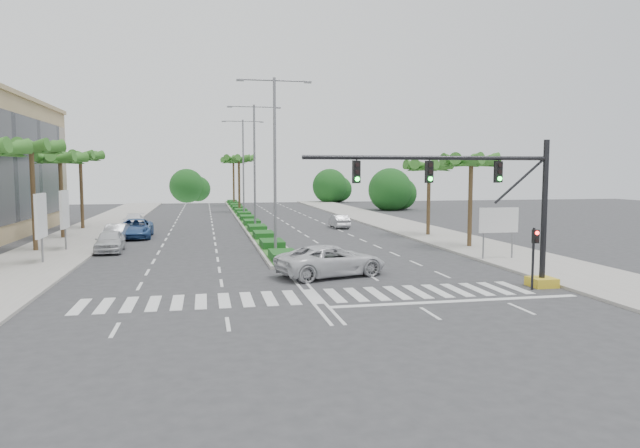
# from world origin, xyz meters

# --- Properties ---
(ground) EXTENTS (160.00, 160.00, 0.00)m
(ground) POSITION_xyz_m (0.00, 0.00, 0.00)
(ground) COLOR #333335
(ground) RESTS_ON ground
(footpath_right) EXTENTS (6.00, 120.00, 0.15)m
(footpath_right) POSITION_xyz_m (15.20, 20.00, 0.07)
(footpath_right) COLOR gray
(footpath_right) RESTS_ON ground
(footpath_left) EXTENTS (6.00, 120.00, 0.15)m
(footpath_left) POSITION_xyz_m (-15.20, 20.00, 0.07)
(footpath_left) COLOR gray
(footpath_left) RESTS_ON ground
(median) EXTENTS (2.20, 75.00, 0.20)m
(median) POSITION_xyz_m (0.00, 45.00, 0.10)
(median) COLOR gray
(median) RESTS_ON ground
(median_grass) EXTENTS (1.80, 75.00, 0.04)m
(median_grass) POSITION_xyz_m (0.00, 45.00, 0.22)
(median_grass) COLOR #276121
(median_grass) RESTS_ON median
(signal_gantry) EXTENTS (12.60, 1.20, 7.20)m
(signal_gantry) POSITION_xyz_m (9.27, -0.00, 3.46)
(signal_gantry) COLOR gold
(signal_gantry) RESTS_ON ground
(pedestrian_signal) EXTENTS (0.28, 0.36, 3.00)m
(pedestrian_signal) POSITION_xyz_m (10.60, -0.68, 2.04)
(pedestrian_signal) COLOR black
(pedestrian_signal) RESTS_ON ground
(direction_sign) EXTENTS (2.70, 0.11, 3.40)m
(direction_sign) POSITION_xyz_m (13.50, 7.99, 2.45)
(direction_sign) COLOR slate
(direction_sign) RESTS_ON ground
(billboard_near) EXTENTS (0.18, 2.10, 4.35)m
(billboard_near) POSITION_xyz_m (-14.50, 12.00, 2.96)
(billboard_near) COLOR slate
(billboard_near) RESTS_ON ground
(billboard_far) EXTENTS (0.18, 2.10, 4.35)m
(billboard_far) POSITION_xyz_m (-14.50, 18.00, 2.96)
(billboard_far) COLOR slate
(billboard_far) RESTS_ON ground
(palm_left_mid) EXTENTS (4.57, 4.68, 7.95)m
(palm_left_mid) POSITION_xyz_m (-16.50, 18.00, 7.08)
(palm_left_mid) COLOR brown
(palm_left_mid) RESTS_ON ground
(palm_left_far) EXTENTS (4.57, 4.68, 7.35)m
(palm_left_far) POSITION_xyz_m (-16.50, 26.00, 6.50)
(palm_left_far) COLOR brown
(palm_left_far) RESTS_ON ground
(palm_left_end) EXTENTS (4.57, 4.68, 7.75)m
(palm_left_end) POSITION_xyz_m (-16.50, 34.00, 6.88)
(palm_left_end) COLOR brown
(palm_left_end) RESTS_ON ground
(palm_right_near) EXTENTS (4.57, 4.68, 7.05)m
(palm_right_near) POSITION_xyz_m (14.50, 14.00, 6.20)
(palm_right_near) COLOR brown
(palm_right_near) RESTS_ON ground
(palm_right_far) EXTENTS (4.57, 4.68, 6.75)m
(palm_right_far) POSITION_xyz_m (14.50, 22.00, 5.91)
(palm_right_far) COLOR brown
(palm_right_far) RESTS_ON ground
(palm_median_a) EXTENTS (4.57, 4.68, 8.05)m
(palm_median_a) POSITION_xyz_m (0.00, 55.00, 7.17)
(palm_median_a) COLOR brown
(palm_median_a) RESTS_ON ground
(palm_median_b) EXTENTS (4.57, 4.68, 8.05)m
(palm_median_b) POSITION_xyz_m (0.00, 70.00, 7.17)
(palm_median_b) COLOR brown
(palm_median_b) RESTS_ON ground
(streetlight_near) EXTENTS (5.10, 0.25, 12.00)m
(streetlight_near) POSITION_xyz_m (0.00, 14.00, 6.81)
(streetlight_near) COLOR slate
(streetlight_near) RESTS_ON ground
(streetlight_mid) EXTENTS (5.10, 0.25, 12.00)m
(streetlight_mid) POSITION_xyz_m (0.00, 30.00, 6.81)
(streetlight_mid) COLOR slate
(streetlight_mid) RESTS_ON ground
(streetlight_far) EXTENTS (5.10, 0.25, 12.00)m
(streetlight_far) POSITION_xyz_m (0.00, 46.00, 6.81)
(streetlight_far) COLOR slate
(streetlight_far) RESTS_ON ground
(car_parked_a) EXTENTS (2.02, 4.64, 1.56)m
(car_parked_a) POSITION_xyz_m (-11.36, 17.01, 0.78)
(car_parked_a) COLOR silver
(car_parked_a) RESTS_ON ground
(car_parked_b) EXTENTS (1.88, 4.51, 1.45)m
(car_parked_b) POSITION_xyz_m (-11.80, 22.92, 0.73)
(car_parked_b) COLOR silver
(car_parked_b) RESTS_ON ground
(car_parked_c) EXTENTS (2.84, 5.92, 1.63)m
(car_parked_c) POSITION_xyz_m (-10.60, 25.63, 0.81)
(car_parked_c) COLOR #2E538F
(car_parked_c) RESTS_ON ground
(car_parked_d) EXTENTS (1.96, 4.78, 1.38)m
(car_parked_d) POSITION_xyz_m (-11.80, 34.56, 0.69)
(car_parked_d) COLOR white
(car_parked_d) RESTS_ON ground
(car_crossing) EXTENTS (6.63, 4.42, 1.69)m
(car_crossing) POSITION_xyz_m (1.94, 4.88, 0.85)
(car_crossing) COLOR silver
(car_crossing) RESTS_ON ground
(car_right) EXTENTS (1.44, 4.08, 1.34)m
(car_right) POSITION_xyz_m (8.54, 30.81, 0.67)
(car_right) COLOR #B0B0B5
(car_right) RESTS_ON ground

